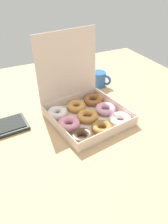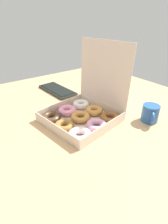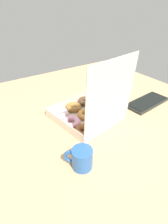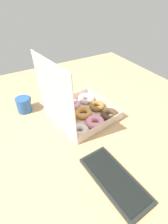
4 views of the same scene
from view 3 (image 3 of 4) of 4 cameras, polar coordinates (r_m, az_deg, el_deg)
name	(u,v)px [view 3 (image 3 of 4)]	position (r cm, az deg, el deg)	size (l,w,h in cm)	color
ground_plane	(88,118)	(114.54, 1.41, -1.99)	(180.00, 180.00, 2.00)	tan
donut_box	(87,113)	(110.51, 1.09, -0.17)	(42.07, 44.34, 42.48)	beige
keyboard	(147,102)	(136.39, 19.90, 3.06)	(35.51, 17.10, 2.20)	black
coffee_mug	(81,158)	(80.28, -0.91, -14.79)	(11.48, 11.54, 9.96)	#28579A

